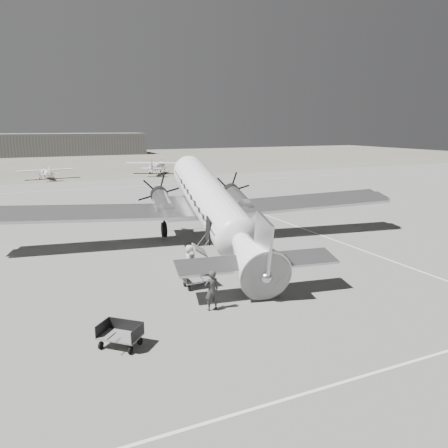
{
  "coord_description": "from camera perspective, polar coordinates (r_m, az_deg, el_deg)",
  "views": [
    {
      "loc": [
        -9.85,
        -24.79,
        8.84
      ],
      "look_at": [
        2.39,
        2.03,
        2.2
      ],
      "focal_mm": 35.0,
      "sensor_mm": 36.0,
      "label": 1
    }
  ],
  "objects": [
    {
      "name": "baggage_cart_near",
      "position": [
        24.65,
        -3.49,
        -7.18
      ],
      "size": [
        1.66,
        1.18,
        0.94
      ],
      "primitive_type": null,
      "rotation": [
        0.0,
        0.0,
        0.0
      ],
      "color": "slate",
      "rests_on": "ground"
    },
    {
      "name": "grass_infield",
      "position": [
        120.52,
        -19.97,
        7.74
      ],
      "size": [
        260.0,
        90.0,
        0.01
      ],
      "primitive_type": "cube",
      "color": "#666456",
      "rests_on": "ground"
    },
    {
      "name": "dc3_airliner",
      "position": [
        31.83,
        -1.5,
        2.25
      ],
      "size": [
        35.23,
        26.95,
        6.14
      ],
      "primitive_type": null,
      "rotation": [
        0.0,
        0.0,
        -0.15
      ],
      "color": "#BBBBBD",
      "rests_on": "ground"
    },
    {
      "name": "ramp_agent",
      "position": [
        25.8,
        -4.16,
        -5.41
      ],
      "size": [
        0.81,
        0.94,
        1.67
      ],
      "primitive_type": "imported",
      "rotation": [
        0.0,
        0.0,
        1.81
      ],
      "color": "silver",
      "rests_on": "ground"
    },
    {
      "name": "hangar_main",
      "position": [
        145.65,
        -18.95,
        9.84
      ],
      "size": [
        42.0,
        14.0,
        6.6
      ],
      "color": "slate",
      "rests_on": "ground"
    },
    {
      "name": "baggage_cart_far",
      "position": [
        18.82,
        -13.4,
        -13.98
      ],
      "size": [
        2.14,
        2.11,
        1.0
      ],
      "primitive_type": null,
      "rotation": [
        0.0,
        0.0,
        -0.73
      ],
      "color": "slate",
      "rests_on": "ground"
    },
    {
      "name": "ground",
      "position": [
        28.1,
        -2.72,
        -5.65
      ],
      "size": [
        260.0,
        260.0,
        0.0
      ],
      "primitive_type": "plane",
      "color": "slate",
      "rests_on": "ground"
    },
    {
      "name": "light_plane_right",
      "position": [
        82.78,
        -8.71,
        7.3
      ],
      "size": [
        15.41,
        14.5,
        2.53
      ],
      "primitive_type": null,
      "rotation": [
        0.0,
        0.0,
        -0.5
      ],
      "color": "silver",
      "rests_on": "ground"
    },
    {
      "name": "light_plane_left",
      "position": [
        79.93,
        -22.16,
        6.09
      ],
      "size": [
        9.75,
        8.24,
        1.87
      ],
      "primitive_type": null,
      "rotation": [
        0.0,
        0.0,
        0.11
      ],
      "color": "silver",
      "rests_on": "ground"
    },
    {
      "name": "taxi_line_near",
      "position": [
        17.07,
        16.13,
        -19.01
      ],
      "size": [
        60.0,
        0.15,
        0.01
      ],
      "primitive_type": "cube",
      "color": "silver",
      "rests_on": "ground"
    },
    {
      "name": "ground_crew",
      "position": [
        21.5,
        -1.61,
        -8.65
      ],
      "size": [
        0.76,
        0.51,
        2.03
      ],
      "primitive_type": "imported",
      "rotation": [
        0.0,
        0.0,
        3.17
      ],
      "color": "#2F2F2F",
      "rests_on": "ground"
    },
    {
      "name": "taxi_line_horizon",
      "position": [
        66.13,
        -15.79,
        4.54
      ],
      "size": [
        90.0,
        0.15,
        0.01
      ],
      "primitive_type": "cube",
      "color": "silver",
      "rests_on": "ground"
    },
    {
      "name": "passenger",
      "position": [
        26.48,
        -4.51,
        -4.71
      ],
      "size": [
        0.66,
        0.95,
        1.87
      ],
      "primitive_type": "imported",
      "rotation": [
        0.0,
        0.0,
        1.64
      ],
      "color": "beige",
      "rests_on": "ground"
    },
    {
      "name": "taxi_line_right",
      "position": [
        34.21,
        16.3,
        -2.8
      ],
      "size": [
        0.15,
        80.0,
        0.01
      ],
      "primitive_type": "cube",
      "color": "silver",
      "rests_on": "ground"
    }
  ]
}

